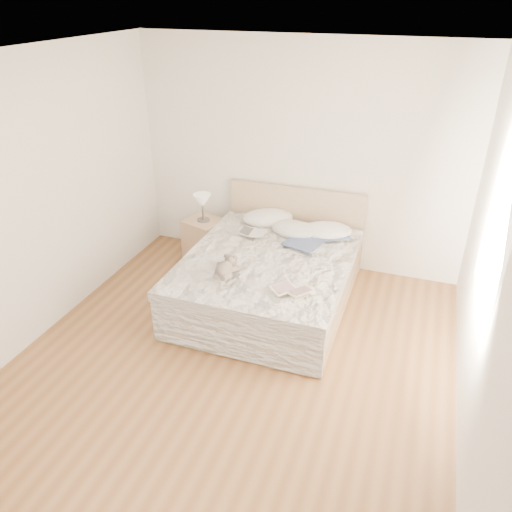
{
  "coord_description": "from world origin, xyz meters",
  "views": [
    {
      "loc": [
        1.44,
        -3.32,
        3.14
      ],
      "look_at": [
        -0.12,
        1.05,
        0.62
      ],
      "focal_mm": 35.0,
      "sensor_mm": 36.0,
      "label": 1
    }
  ],
  "objects_px": {
    "bed": "(270,277)",
    "teddy_bear": "(224,274)",
    "nightstand": "(205,240)",
    "photo_book": "(253,233)",
    "table_lamp": "(202,202)",
    "childrens_book": "(292,290)"
  },
  "relations": [
    {
      "from": "nightstand",
      "to": "childrens_book",
      "type": "bearing_deg",
      "value": -40.77
    },
    {
      "from": "bed",
      "to": "table_lamp",
      "type": "relative_size",
      "value": 6.16
    },
    {
      "from": "table_lamp",
      "to": "photo_book",
      "type": "xyz_separation_m",
      "value": [
        0.75,
        -0.26,
        -0.18
      ]
    },
    {
      "from": "childrens_book",
      "to": "teddy_bear",
      "type": "distance_m",
      "value": 0.7
    },
    {
      "from": "photo_book",
      "to": "teddy_bear",
      "type": "height_order",
      "value": "teddy_bear"
    },
    {
      "from": "bed",
      "to": "table_lamp",
      "type": "bearing_deg",
      "value": 150.32
    },
    {
      "from": "table_lamp",
      "to": "childrens_book",
      "type": "height_order",
      "value": "table_lamp"
    },
    {
      "from": "photo_book",
      "to": "childrens_book",
      "type": "bearing_deg",
      "value": -54.1
    },
    {
      "from": "nightstand",
      "to": "photo_book",
      "type": "height_order",
      "value": "photo_book"
    },
    {
      "from": "bed",
      "to": "childrens_book",
      "type": "distance_m",
      "value": 0.87
    },
    {
      "from": "childrens_book",
      "to": "teddy_bear",
      "type": "xyz_separation_m",
      "value": [
        -0.7,
        0.03,
        0.02
      ]
    },
    {
      "from": "bed",
      "to": "teddy_bear",
      "type": "xyz_separation_m",
      "value": [
        -0.27,
        -0.65,
        0.34
      ]
    },
    {
      "from": "nightstand",
      "to": "childrens_book",
      "type": "distance_m",
      "value": 2.03
    },
    {
      "from": "nightstand",
      "to": "table_lamp",
      "type": "bearing_deg",
      "value": -77.37
    },
    {
      "from": "bed",
      "to": "photo_book",
      "type": "relative_size",
      "value": 6.65
    },
    {
      "from": "nightstand",
      "to": "photo_book",
      "type": "xyz_separation_m",
      "value": [
        0.75,
        -0.27,
        0.35
      ]
    },
    {
      "from": "photo_book",
      "to": "bed",
      "type": "bearing_deg",
      "value": -47.47
    },
    {
      "from": "photo_book",
      "to": "teddy_bear",
      "type": "distance_m",
      "value": 1.01
    },
    {
      "from": "nightstand",
      "to": "bed",
      "type": "bearing_deg",
      "value": -29.96
    },
    {
      "from": "nightstand",
      "to": "childrens_book",
      "type": "height_order",
      "value": "childrens_book"
    },
    {
      "from": "bed",
      "to": "photo_book",
      "type": "xyz_separation_m",
      "value": [
        -0.33,
        0.36,
        0.32
      ]
    },
    {
      "from": "nightstand",
      "to": "teddy_bear",
      "type": "distance_m",
      "value": 1.56
    }
  ]
}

